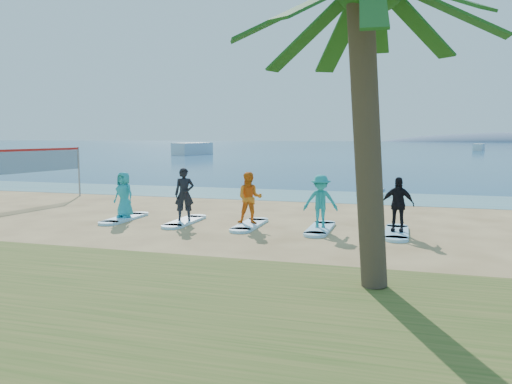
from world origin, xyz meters
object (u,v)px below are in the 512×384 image
(surfboard_0, at_px, (125,218))
(student_3, at_px, (321,201))
(volleyball_net, at_px, (2,163))
(paddleboarder, at_px, (371,175))
(boat_offshore_a, at_px, (193,155))
(surfboard_2, at_px, (250,225))
(paddleboard, at_px, (371,191))
(student_0, at_px, (124,195))
(student_2, at_px, (250,198))
(student_1, at_px, (184,194))
(boat_offshore_b, at_px, (479,151))
(student_4, at_px, (398,204))
(surfboard_1, at_px, (185,221))
(surfboard_3, at_px, (320,229))
(surfboard_4, at_px, (397,233))

(surfboard_0, distance_m, student_3, 7.24)
(volleyball_net, height_order, student_3, volleyball_net)
(paddleboarder, height_order, boat_offshore_a, paddleboarder)
(surfboard_2, bearing_deg, surfboard_0, 180.00)
(paddleboard, height_order, student_0, student_0)
(student_0, relative_size, surfboard_2, 0.75)
(paddleboarder, relative_size, student_2, 0.95)
(student_1, bearing_deg, surfboard_2, -22.34)
(paddleboarder, bearing_deg, boat_offshore_b, 4.96)
(surfboard_2, bearing_deg, student_1, 180.00)
(surfboard_0, height_order, student_2, student_2)
(paddleboard, bearing_deg, surfboard_2, -92.27)
(surfboard_2, bearing_deg, student_2, 90.00)
(boat_offshore_a, height_order, student_4, student_4)
(paddleboard, distance_m, student_1, 12.98)
(surfboard_0, relative_size, student_2, 1.26)
(paddleboarder, relative_size, student_1, 0.90)
(surfboard_0, distance_m, surfboard_1, 2.40)
(paddleboard, bearing_deg, volleyball_net, -131.38)
(surfboard_1, bearing_deg, student_4, 0.00)
(surfboard_0, relative_size, student_1, 1.19)
(student_1, relative_size, student_3, 1.08)
(student_1, bearing_deg, paddleboarder, 41.62)
(paddleboarder, height_order, surfboard_3, paddleboarder)
(volleyball_net, height_order, surfboard_2, volleyball_net)
(surfboard_0, bearing_deg, student_0, 90.00)
(paddleboarder, distance_m, student_0, 14.16)
(surfboard_2, bearing_deg, student_3, 0.00)
(surfboard_1, distance_m, student_2, 2.57)
(surfboard_1, bearing_deg, student_3, 0.00)
(surfboard_0, relative_size, student_4, 1.30)
(student_1, relative_size, surfboard_2, 0.84)
(boat_offshore_b, relative_size, student_3, 3.48)
(volleyball_net, distance_m, boat_offshore_b, 104.11)
(volleyball_net, height_order, boat_offshore_b, volleyball_net)
(boat_offshore_b, bearing_deg, surfboard_1, -88.90)
(surfboard_0, relative_size, surfboard_1, 1.00)
(boat_offshore_a, bearing_deg, volleyball_net, -62.04)
(surfboard_0, xyz_separation_m, student_3, (7.19, 0.00, 0.90))
(surfboard_2, xyz_separation_m, student_4, (4.79, 0.00, 0.89))
(surfboard_3, height_order, surfboard_4, same)
(volleyball_net, bearing_deg, surfboard_2, -6.57)
(boat_offshore_a, height_order, surfboard_1, boat_offshore_a)
(paddleboard, relative_size, surfboard_4, 1.36)
(boat_offshore_b, xyz_separation_m, student_3, (-17.92, -100.46, 0.94))
(surfboard_1, bearing_deg, paddleboarder, 63.96)
(student_0, height_order, surfboard_4, student_0)
(boat_offshore_a, relative_size, student_1, 4.43)
(surfboard_1, height_order, student_2, student_2)
(volleyball_net, relative_size, surfboard_3, 4.11)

